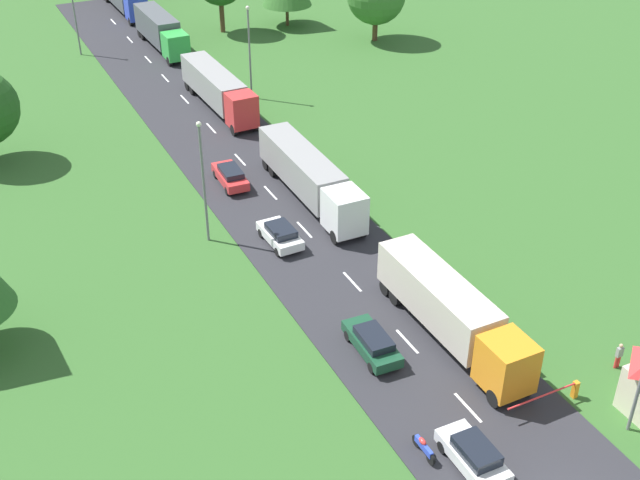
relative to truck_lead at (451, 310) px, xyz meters
The scene contains 16 objects.
road 11.45m from the truck_lead, 101.98° to the left, with size 10.00×140.00×0.06m, color #2B2B30.
lane_marking_centre 8.56m from the truck_lead, 106.32° to the left, with size 0.16×124.58×0.01m.
truck_lead is the anchor object (origin of this frame).
truck_second 18.66m from the truck_lead, 90.17° to the left, with size 2.64×14.20×3.42m.
truck_third 38.52m from the truck_lead, 90.10° to the left, with size 2.73×13.69×3.44m.
truck_fourth 57.74m from the truck_lead, 89.81° to the left, with size 2.67×12.50×3.76m.
car_lead 9.95m from the truck_lead, 117.24° to the right, with size 1.83×4.11×1.53m.
car_second 4.91m from the truck_lead, behind, with size 1.93×4.57×1.43m.
car_third 14.67m from the truck_lead, 108.48° to the left, with size 1.94×4.11×1.45m.
car_fourth 24.09m from the truck_lead, 101.00° to the left, with size 1.92×4.58×1.46m.
motorcycle_courier 9.53m from the truck_lead, 131.41° to the right, with size 0.28×1.94×0.91m.
barrier_gate 7.65m from the truck_lead, 70.86° to the right, with size 4.64×0.28×1.05m.
person_lead 9.51m from the truck_lead, 41.80° to the right, with size 0.38×0.22×1.66m.
lamppost_second 19.11m from the truck_lead, 118.21° to the left, with size 0.36×0.36×9.00m.
lamppost_third 40.00m from the truck_lead, 84.62° to the left, with size 0.36×0.36×9.01m.
lamppost_fourth 60.55m from the truck_lead, 98.10° to the left, with size 0.36×0.36×8.40m.
Camera 1 is at (-20.87, -16.54, 30.07)m, focal length 45.37 mm.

